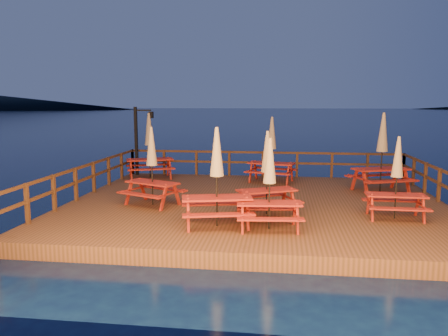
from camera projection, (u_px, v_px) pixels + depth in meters
The scene contains 13 objects.
ground at pixel (256, 213), 14.28m from camera, with size 500.00×500.00×0.00m, color #050F33.
deck at pixel (256, 207), 14.25m from camera, with size 12.00×10.00×0.40m, color #492F17.
deck_piles at pixel (256, 222), 14.32m from camera, with size 11.44×9.44×1.40m.
railing at pixel (259, 170), 15.84m from camera, with size 11.80×9.75×1.10m.
lamp_post at pixel (140, 135), 19.10m from camera, with size 0.85×0.18×3.00m.
picnic_table_0 at pixel (382, 151), 15.53m from camera, with size 2.43×2.22×2.83m.
picnic_table_1 at pixel (397, 176), 11.93m from camera, with size 1.62×1.34×2.28m.
picnic_table_2 at pixel (267, 171), 12.40m from camera, with size 2.11×1.97×2.40m.
picnic_table_3 at pixel (152, 165), 13.53m from camera, with size 2.14×2.00×2.44m.
picnic_table_4 at pixel (270, 182), 10.91m from camera, with size 1.75×1.49×2.32m.
picnic_table_5 at pixel (217, 175), 11.18m from camera, with size 2.09×1.85×2.57m.
picnic_table_6 at pixel (149, 145), 18.33m from camera, with size 2.38×2.19×2.75m.
picnic_table_7 at pixel (272, 148), 17.49m from camera, with size 2.13×1.89×2.62m.
Camera 1 is at (0.75, -13.91, 3.59)m, focal length 35.00 mm.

